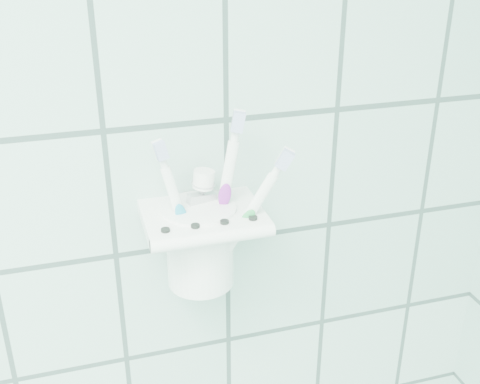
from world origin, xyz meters
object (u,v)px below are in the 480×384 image
at_px(toothbrush_pink, 199,212).
at_px(toothbrush_blue, 209,196).
at_px(holder_bracket, 203,217).
at_px(toothbrush_orange, 206,209).
at_px(toothpaste_tube, 193,216).
at_px(cup, 200,242).

bearing_deg(toothbrush_pink, toothbrush_blue, 35.64).
relative_size(holder_bracket, toothbrush_pink, 0.74).
relative_size(holder_bracket, toothbrush_orange, 0.73).
xyz_separation_m(toothbrush_pink, toothpaste_tube, (-0.00, 0.02, -0.02)).
bearing_deg(cup, toothbrush_blue, 14.78).
bearing_deg(toothbrush_blue, toothbrush_pink, -118.78).
distance_m(toothbrush_pink, toothpaste_tube, 0.03).
relative_size(cup, toothpaste_tube, 0.75).
xyz_separation_m(cup, toothbrush_orange, (0.00, -0.02, 0.05)).
height_order(toothbrush_pink, toothbrush_blue, toothbrush_blue).
xyz_separation_m(toothbrush_pink, toothbrush_blue, (0.02, 0.02, 0.01)).
bearing_deg(toothbrush_blue, toothbrush_orange, -98.72).
bearing_deg(toothbrush_orange, toothbrush_blue, 84.47).
distance_m(toothbrush_blue, toothpaste_tube, 0.03).
bearing_deg(holder_bracket, toothpaste_tube, 115.82).
bearing_deg(cup, holder_bracket, -54.47).
xyz_separation_m(cup, toothbrush_pink, (-0.00, -0.01, 0.05)).
relative_size(toothbrush_pink, toothpaste_tube, 1.35).
bearing_deg(toothbrush_pink, toothpaste_tube, 84.73).
distance_m(holder_bracket, toothbrush_pink, 0.02).
height_order(toothbrush_pink, toothpaste_tube, toothbrush_pink).
bearing_deg(cup, toothpaste_tube, 111.75).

